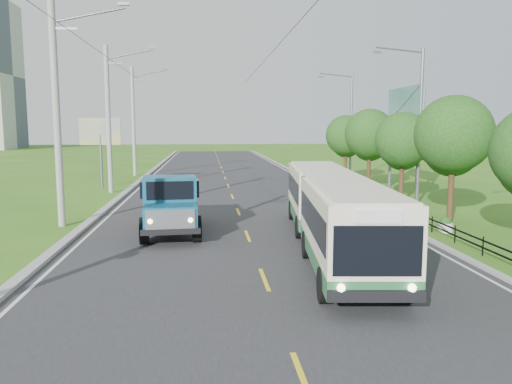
{
  "coord_description": "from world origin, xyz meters",
  "views": [
    {
      "loc": [
        -1.69,
        -14.28,
        4.52
      ],
      "look_at": [
        0.32,
        5.69,
        1.9
      ],
      "focal_mm": 35.0,
      "sensor_mm": 36.0,
      "label": 1
    }
  ],
  "objects": [
    {
      "name": "ground",
      "position": [
        0.0,
        0.0,
        0.0
      ],
      "size": [
        240.0,
        240.0,
        0.0
      ],
      "primitive_type": "plane",
      "color": "#326818",
      "rests_on": "ground"
    },
    {
      "name": "road",
      "position": [
        0.0,
        20.0,
        0.01
      ],
      "size": [
        14.0,
        120.0,
        0.02
      ],
      "primitive_type": "cube",
      "color": "#28282B",
      "rests_on": "ground"
    },
    {
      "name": "curb_left",
      "position": [
        -7.2,
        20.0,
        0.07
      ],
      "size": [
        0.4,
        120.0,
        0.15
      ],
      "primitive_type": "cube",
      "color": "#9E9E99",
      "rests_on": "ground"
    },
    {
      "name": "curb_right",
      "position": [
        7.15,
        20.0,
        0.05
      ],
      "size": [
        0.3,
        120.0,
        0.1
      ],
      "primitive_type": "cube",
      "color": "#9E9E99",
      "rests_on": "ground"
    },
    {
      "name": "edge_line_left",
      "position": [
        -6.65,
        20.0,
        0.02
      ],
      "size": [
        0.12,
        120.0,
        0.0
      ],
      "primitive_type": "cube",
      "color": "silver",
      "rests_on": "road"
    },
    {
      "name": "edge_line_right",
      "position": [
        6.65,
        20.0,
        0.02
      ],
      "size": [
        0.12,
        120.0,
        0.0
      ],
      "primitive_type": "cube",
      "color": "silver",
      "rests_on": "road"
    },
    {
      "name": "centre_dash",
      "position": [
        0.0,
        0.0,
        0.02
      ],
      "size": [
        0.12,
        2.2,
        0.0
      ],
      "primitive_type": "cube",
      "color": "yellow",
      "rests_on": "road"
    },
    {
      "name": "railing_right",
      "position": [
        8.0,
        14.0,
        0.3
      ],
      "size": [
        0.04,
        40.0,
        0.6
      ],
      "primitive_type": "cube",
      "color": "black",
      "rests_on": "ground"
    },
    {
      "name": "pole_near",
      "position": [
        -8.26,
        9.0,
        5.09
      ],
      "size": [
        3.51,
        0.32,
        10.0
      ],
      "color": "gray",
      "rests_on": "ground"
    },
    {
      "name": "pole_mid",
      "position": [
        -8.26,
        21.0,
        5.09
      ],
      "size": [
        3.51,
        0.32,
        10.0
      ],
      "color": "gray",
      "rests_on": "ground"
    },
    {
      "name": "pole_far",
      "position": [
        -8.26,
        33.0,
        5.09
      ],
      "size": [
        3.51,
        0.32,
        10.0
      ],
      "color": "gray",
      "rests_on": "ground"
    },
    {
      "name": "tree_third",
      "position": [
        9.86,
        8.14,
        3.99
      ],
      "size": [
        3.6,
        3.62,
        6.0
      ],
      "color": "#382314",
      "rests_on": "ground"
    },
    {
      "name": "tree_fourth",
      "position": [
        9.86,
        14.14,
        3.59
      ],
      "size": [
        3.24,
        3.31,
        5.4
      ],
      "color": "#382314",
      "rests_on": "ground"
    },
    {
      "name": "tree_fifth",
      "position": [
        9.86,
        20.14,
        3.85
      ],
      "size": [
        3.48,
        3.52,
        5.8
      ],
      "color": "#382314",
      "rests_on": "ground"
    },
    {
      "name": "tree_back",
      "position": [
        9.86,
        26.14,
        3.65
      ],
      "size": [
        3.3,
        3.36,
        5.5
      ],
      "color": "#382314",
      "rests_on": "ground"
    },
    {
      "name": "streetlight_mid",
      "position": [
        10.64,
        14.0,
        4.9
      ],
      "size": [
        3.02,
        0.2,
        9.07
      ],
      "color": "slate",
      "rests_on": "ground"
    },
    {
      "name": "streetlight_far",
      "position": [
        10.64,
        28.0,
        4.9
      ],
      "size": [
        3.02,
        0.2,
        9.07
      ],
      "color": "slate",
      "rests_on": "ground"
    },
    {
      "name": "planter_near",
      "position": [
        8.6,
        6.0,
        0.29
      ],
      "size": [
        0.64,
        0.64,
        0.67
      ],
      "color": "silver",
      "rests_on": "ground"
    },
    {
      "name": "planter_mid",
      "position": [
        8.6,
        14.0,
        0.29
      ],
      "size": [
        0.64,
        0.64,
        0.67
      ],
      "color": "silver",
      "rests_on": "ground"
    },
    {
      "name": "planter_far",
      "position": [
        8.6,
        22.0,
        0.29
      ],
      "size": [
        0.64,
        0.64,
        0.67
      ],
      "color": "silver",
      "rests_on": "ground"
    },
    {
      "name": "billboard_left",
      "position": [
        -9.5,
        24.0,
        3.87
      ],
      "size": [
        3.0,
        0.2,
        5.2
      ],
      "color": "slate",
      "rests_on": "ground"
    },
    {
      "name": "billboard_right",
      "position": [
        12.3,
        20.0,
        5.34
      ],
      "size": [
        0.24,
        6.0,
        7.3
      ],
      "color": "slate",
      "rests_on": "ground"
    },
    {
      "name": "bus",
      "position": [
        2.91,
        3.53,
        1.64
      ],
      "size": [
        3.69,
        14.3,
        2.73
      ],
      "rotation": [
        0.0,
        0.0,
        -0.1
      ],
      "color": "#276339",
      "rests_on": "ground"
    },
    {
      "name": "dump_truck",
      "position": [
        -3.24,
        7.14,
        1.42
      ],
      "size": [
        2.71,
        6.12,
        2.51
      ],
      "rotation": [
        0.0,
        0.0,
        0.07
      ],
      "color": "#135677",
      "rests_on": "ground"
    }
  ]
}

